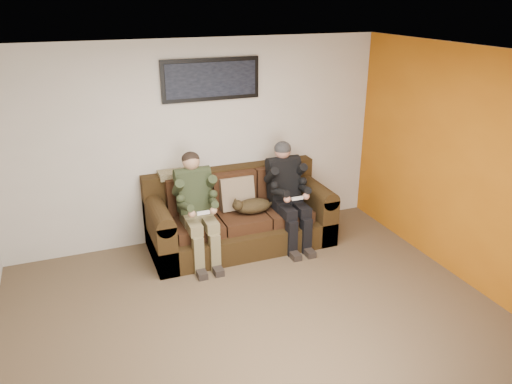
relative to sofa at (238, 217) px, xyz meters
name	(u,v)px	position (x,y,z in m)	size (l,w,h in m)	color
floor	(263,328)	(-0.39, -1.83, -0.36)	(5.00, 5.00, 0.00)	brown
ceiling	(265,59)	(-0.39, -1.83, 2.24)	(5.00, 5.00, 0.00)	silver
wall_back	(198,143)	(-0.39, 0.42, 0.94)	(5.00, 5.00, 0.00)	beige
wall_front	(432,373)	(-0.39, -4.08, 0.94)	(5.00, 5.00, 0.00)	beige
wall_right	(481,174)	(2.11, -1.83, 0.94)	(4.50, 4.50, 0.00)	beige
accent_wall_right	(480,174)	(2.10, -1.83, 0.94)	(4.50, 4.50, 0.00)	#B36111
sofa	(238,217)	(0.00, 0.00, 0.00)	(2.34, 1.01, 0.96)	#2F200E
throw_pillow	(237,193)	(0.00, 0.04, 0.32)	(0.45, 0.13, 0.43)	#867157
throw_blanket	(177,174)	(-0.71, 0.29, 0.60)	(0.48, 0.23, 0.09)	tan
person_left	(196,202)	(-0.60, -0.20, 0.39)	(0.51, 0.87, 1.32)	olive
person_right	(287,188)	(0.60, -0.20, 0.39)	(0.51, 0.86, 1.33)	black
cat	(252,206)	(0.13, -0.17, 0.21)	(0.66, 0.26, 0.24)	#403119
framed_poster	(211,79)	(-0.20, 0.38, 1.74)	(1.25, 0.05, 0.52)	black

